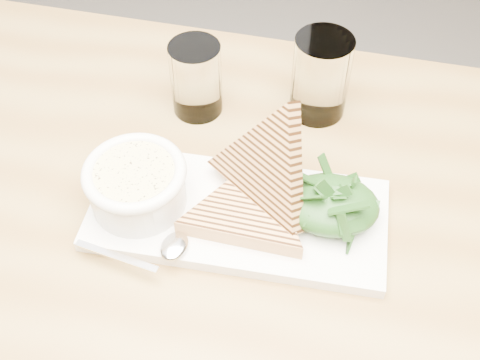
# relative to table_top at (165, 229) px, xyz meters

# --- Properties ---
(table_top) EXTENTS (1.22, 0.88, 0.04)m
(table_top) POSITION_rel_table_top_xyz_m (0.00, 0.00, 0.00)
(table_top) COLOR olive
(table_top) RESTS_ON ground
(table_leg_br) EXTENTS (0.06, 0.06, 0.72)m
(table_leg_br) POSITION_rel_table_top_xyz_m (0.53, 0.33, -0.38)
(table_leg_br) COLOR olive
(table_leg_br) RESTS_ON ground
(platter) EXTENTS (0.36, 0.18, 0.02)m
(platter) POSITION_rel_table_top_xyz_m (0.09, 0.01, 0.03)
(platter) COLOR white
(platter) RESTS_ON table_top
(soup_bowl) EXTENTS (0.12, 0.12, 0.05)m
(soup_bowl) POSITION_rel_table_top_xyz_m (-0.03, 0.01, 0.06)
(soup_bowl) COLOR white
(soup_bowl) RESTS_ON platter
(soup) EXTENTS (0.10, 0.10, 0.01)m
(soup) POSITION_rel_table_top_xyz_m (-0.03, 0.01, 0.09)
(soup) COLOR beige
(soup) RESTS_ON soup_bowl
(bowl_rim) EXTENTS (0.12, 0.12, 0.01)m
(bowl_rim) POSITION_rel_table_top_xyz_m (-0.03, 0.01, 0.09)
(bowl_rim) COLOR white
(bowl_rim) RESTS_ON soup_bowl
(sandwich_flat) EXTENTS (0.19, 0.19, 0.02)m
(sandwich_flat) POSITION_rel_table_top_xyz_m (0.10, 0.01, 0.05)
(sandwich_flat) COLOR #BD854C
(sandwich_flat) RESTS_ON platter
(sandwich_lean) EXTENTS (0.24, 0.24, 0.20)m
(sandwich_lean) POSITION_rel_table_top_xyz_m (0.12, 0.04, 0.09)
(sandwich_lean) COLOR #BD854C
(sandwich_lean) RESTS_ON sandwich_flat
(salad_base) EXTENTS (0.11, 0.09, 0.04)m
(salad_base) POSITION_rel_table_top_xyz_m (0.20, 0.02, 0.06)
(salad_base) COLOR black
(salad_base) RESTS_ON platter
(arugula_pile) EXTENTS (0.11, 0.10, 0.05)m
(arugula_pile) POSITION_rel_table_top_xyz_m (0.20, 0.02, 0.06)
(arugula_pile) COLOR #244D19
(arugula_pile) RESTS_ON platter
(spoon_bowl) EXTENTS (0.04, 0.05, 0.01)m
(spoon_bowl) POSITION_rel_table_top_xyz_m (0.03, -0.05, 0.04)
(spoon_bowl) COLOR silver
(spoon_bowl) RESTS_ON platter
(spoon_handle) EXTENTS (0.10, 0.03, 0.00)m
(spoon_handle) POSITION_rel_table_top_xyz_m (-0.04, -0.07, 0.04)
(spoon_handle) COLOR silver
(spoon_handle) RESTS_ON platter
(glass_near) EXTENTS (0.07, 0.07, 0.11)m
(glass_near) POSITION_rel_table_top_xyz_m (0.01, 0.20, 0.07)
(glass_near) COLOR white
(glass_near) RESTS_ON table_top
(glass_far) EXTENTS (0.08, 0.08, 0.12)m
(glass_far) POSITION_rel_table_top_xyz_m (0.18, 0.22, 0.08)
(glass_far) COLOR white
(glass_far) RESTS_ON table_top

